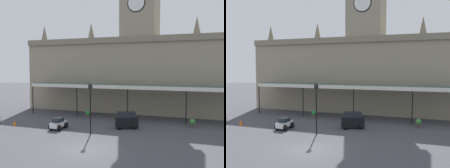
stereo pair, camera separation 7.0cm
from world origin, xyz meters
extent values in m
plane|color=#45444B|center=(0.00, 0.00, 0.00)|extent=(140.00, 140.00, 0.00)
cube|color=gray|center=(0.00, 18.32, 5.29)|extent=(34.14, 5.43, 10.58)
cube|color=gray|center=(0.00, 15.46, 10.18)|extent=(34.14, 0.30, 0.80)
cube|color=gray|center=(0.00, 18.32, 14.16)|extent=(4.80, 4.80, 7.15)
cylinder|color=white|center=(0.00, 15.86, 15.02)|extent=(2.20, 0.12, 2.20)
cylinder|color=black|center=(0.00, 15.90, 15.02)|extent=(2.46, 0.06, 2.46)
cone|color=#6E6554|center=(-16.07, 18.32, 11.88)|extent=(1.10, 1.10, 2.60)
cone|color=#6E6554|center=(-7.68, 18.32, 11.88)|extent=(1.10, 1.10, 2.60)
cone|color=#6E6554|center=(7.68, 18.32, 11.88)|extent=(1.10, 1.10, 2.60)
cube|color=#38564C|center=(0.00, 13.41, 4.21)|extent=(27.59, 3.20, 0.16)
cube|color=silver|center=(0.00, 11.81, 4.01)|extent=(27.59, 0.12, 0.44)
cylinder|color=black|center=(-13.80, 11.96, 2.07)|extent=(0.14, 0.14, 4.13)
cylinder|color=black|center=(-6.90, 11.96, 2.07)|extent=(0.14, 0.14, 4.13)
cylinder|color=black|center=(0.00, 11.96, 2.07)|extent=(0.14, 0.14, 4.13)
cylinder|color=black|center=(6.90, 11.96, 2.07)|extent=(0.14, 0.14, 4.13)
cube|color=silver|center=(-5.46, 5.07, 0.52)|extent=(0.88, 2.05, 0.50)
cube|color=#1E232B|center=(-5.46, 5.02, 0.98)|extent=(0.80, 1.10, 0.42)
sphere|color=black|center=(-5.90, 5.75, 0.32)|extent=(0.64, 0.64, 0.64)
sphere|color=black|center=(-5.02, 5.75, 0.32)|extent=(0.64, 0.64, 0.64)
sphere|color=black|center=(-5.90, 4.40, 0.32)|extent=(0.64, 0.64, 0.64)
sphere|color=black|center=(-5.02, 4.40, 0.32)|extent=(0.64, 0.64, 0.64)
cube|color=black|center=(1.13, 7.83, 0.74)|extent=(2.58, 1.87, 0.95)
cube|color=#1E232B|center=(1.08, 7.81, 1.50)|extent=(2.10, 1.61, 0.55)
sphere|color=black|center=(1.70, 8.61, 0.32)|extent=(0.64, 0.64, 0.64)
sphere|color=black|center=(2.10, 7.75, 0.32)|extent=(0.64, 0.64, 0.64)
sphere|color=black|center=(0.15, 7.90, 0.32)|extent=(0.64, 0.64, 0.64)
sphere|color=black|center=(0.55, 7.04, 0.32)|extent=(0.64, 0.64, 0.64)
cylinder|color=#3F384C|center=(-13.04, 4.88, 0.41)|extent=(0.17, 0.17, 0.82)
cylinder|color=black|center=(-1.42, 4.27, 2.20)|extent=(0.13, 0.13, 4.41)
cube|color=black|center=(-1.42, 4.27, 4.63)|extent=(0.30, 0.30, 0.44)
sphere|color=black|center=(-1.42, 4.27, 4.91)|extent=(0.14, 0.14, 0.14)
cone|color=orange|center=(-10.94, 4.89, 0.32)|extent=(0.40, 0.40, 0.64)
cylinder|color=#47423D|center=(7.66, 10.42, 0.21)|extent=(0.56, 0.56, 0.42)
sphere|color=#3C853A|center=(7.66, 10.42, 0.66)|extent=(0.60, 0.60, 0.60)
cylinder|color=#47423D|center=(-5.05, 11.41, 0.21)|extent=(0.56, 0.56, 0.42)
sphere|color=#25832E|center=(-5.05, 11.41, 0.66)|extent=(0.60, 0.60, 0.60)
camera|label=1|loc=(8.74, -17.83, 6.45)|focal=41.12mm
camera|label=2|loc=(8.81, -17.81, 6.45)|focal=41.12mm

